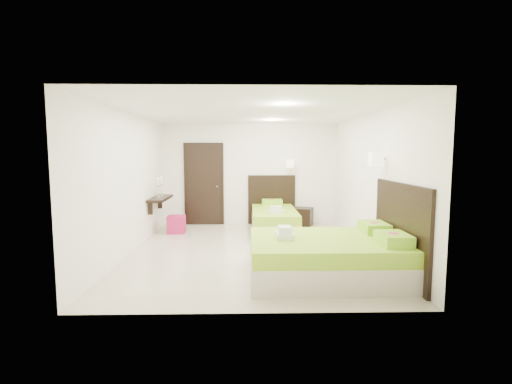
{
  "coord_description": "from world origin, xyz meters",
  "views": [
    {
      "loc": [
        -0.05,
        -6.89,
        1.86
      ],
      "look_at": [
        0.1,
        0.3,
        1.1
      ],
      "focal_mm": 26.0,
      "sensor_mm": 36.0,
      "label": 1
    }
  ],
  "objects_px": {
    "bed_double": "(332,255)",
    "nightstand": "(302,217)",
    "bed_single": "(274,218)",
    "ottoman": "(176,224)"
  },
  "relations": [
    {
      "from": "bed_double",
      "to": "nightstand",
      "type": "height_order",
      "value": "bed_double"
    },
    {
      "from": "bed_double",
      "to": "nightstand",
      "type": "bearing_deg",
      "value": 88.16
    },
    {
      "from": "ottoman",
      "to": "bed_double",
      "type": "bearing_deg",
      "value": -47.06
    },
    {
      "from": "nightstand",
      "to": "bed_single",
      "type": "bearing_deg",
      "value": -116.95
    },
    {
      "from": "ottoman",
      "to": "bed_single",
      "type": "bearing_deg",
      "value": 3.22
    },
    {
      "from": "bed_double",
      "to": "ottoman",
      "type": "relative_size",
      "value": 5.68
    },
    {
      "from": "nightstand",
      "to": "ottoman",
      "type": "distance_m",
      "value": 3.17
    },
    {
      "from": "bed_double",
      "to": "bed_single",
      "type": "bearing_deg",
      "value": 101.01
    },
    {
      "from": "bed_single",
      "to": "bed_double",
      "type": "height_order",
      "value": "bed_double"
    },
    {
      "from": "nightstand",
      "to": "ottoman",
      "type": "height_order",
      "value": "nightstand"
    }
  ]
}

